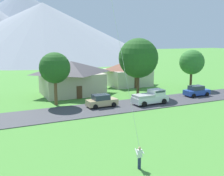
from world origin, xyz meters
TOP-DOWN VIEW (x-y plane):
  - road_strip at (0.00, 29.10)m, footprint 160.00×6.47m
  - mountain_far_west_ridge at (17.16, 130.59)m, footprint 107.09×107.09m
  - mountain_far_east_ridge at (13.66, 173.90)m, footprint 119.16×119.16m
  - house_left_center at (15.94, 43.85)m, footprint 8.43×7.71m
  - house_rightmost at (3.28, 40.22)m, footprint 10.21×8.48m
  - tree_near_left at (-0.99, 33.86)m, footprint 4.29×4.29m
  - tree_left_of_center at (12.47, 34.03)m, footprint 6.32×6.32m
  - tree_center at (24.46, 35.10)m, footprint 4.50×4.50m
  - parked_car_tan_mid_east at (4.32, 29.96)m, footprint 4.23×2.14m
  - parked_car_blue_east_end at (20.95, 29.76)m, footprint 4.25×2.18m
  - pickup_truck_white_west_side at (11.28, 28.43)m, footprint 5.28×2.50m

SIDE VIEW (x-z plane):
  - road_strip at x=0.00m, z-range 0.00..0.08m
  - parked_car_tan_mid_east at x=4.32m, z-range 0.03..1.71m
  - parked_car_blue_east_end at x=20.95m, z-range 0.03..1.71m
  - pickup_truck_white_west_side at x=11.28m, z-range 0.06..2.06m
  - house_left_center at x=15.94m, z-range 0.09..5.00m
  - house_rightmost at x=3.28m, z-range 0.10..5.66m
  - tree_center at x=24.46m, z-range 1.36..8.61m
  - tree_near_left at x=-0.99m, z-range 1.53..8.94m
  - tree_left_of_center at x=12.47m, z-range 1.50..10.83m
  - mountain_far_west_ridge at x=17.16m, z-range 0.00..26.12m
  - mountain_far_east_ridge at x=13.66m, z-range 0.00..37.82m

